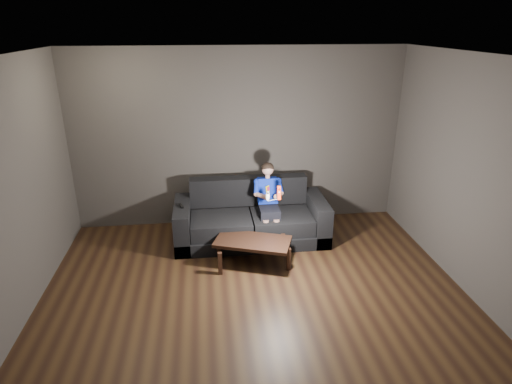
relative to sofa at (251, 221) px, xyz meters
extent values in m
plane|color=black|center=(-0.11, -1.84, -0.28)|extent=(5.00, 5.00, 0.00)
cube|color=#413D39|center=(-0.11, 0.66, 1.07)|extent=(5.00, 0.04, 2.70)
cube|color=#413D39|center=(2.39, -1.84, 1.07)|extent=(0.04, 5.00, 2.70)
cube|color=white|center=(-0.11, -1.84, 2.42)|extent=(5.00, 5.00, 0.02)
cube|color=black|center=(0.00, -0.03, -0.18)|extent=(2.19, 0.95, 0.19)
cube|color=black|center=(-0.44, -0.13, 0.03)|extent=(0.86, 0.67, 0.23)
cube|color=black|center=(0.44, -0.13, 0.03)|extent=(0.86, 0.67, 0.23)
cube|color=black|center=(0.00, 0.33, 0.36)|extent=(1.75, 0.22, 0.43)
cube|color=black|center=(-0.99, -0.03, 0.02)|extent=(0.22, 0.95, 0.60)
cube|color=black|center=(0.99, -0.03, 0.02)|extent=(0.22, 0.95, 0.60)
cube|color=black|center=(0.25, -0.15, 0.21)|extent=(0.28, 0.36, 0.13)
cube|color=navy|center=(0.25, 0.04, 0.46)|extent=(0.28, 0.20, 0.39)
cube|color=#F5E908|center=(0.25, -0.04, 0.52)|extent=(0.09, 0.09, 0.09)
cube|color=#C11D45|center=(0.25, -0.05, 0.52)|extent=(0.06, 0.06, 0.06)
cylinder|color=tan|center=(0.25, 0.04, 0.68)|extent=(0.07, 0.07, 0.06)
sphere|color=tan|center=(0.25, 0.04, 0.78)|extent=(0.17, 0.17, 0.17)
ellipsoid|color=black|center=(0.25, 0.05, 0.80)|extent=(0.18, 0.18, 0.15)
cylinder|color=navy|center=(0.08, -0.02, 0.53)|extent=(0.07, 0.21, 0.18)
cylinder|color=navy|center=(0.42, -0.02, 0.53)|extent=(0.07, 0.21, 0.18)
cylinder|color=tan|center=(0.13, -0.17, 0.49)|extent=(0.13, 0.22, 0.10)
cylinder|color=tan|center=(0.38, -0.17, 0.49)|extent=(0.13, 0.22, 0.10)
sphere|color=tan|center=(0.18, -0.26, 0.48)|extent=(0.08, 0.08, 0.08)
sphere|color=tan|center=(0.33, -0.26, 0.48)|extent=(0.08, 0.08, 0.08)
cylinder|color=tan|center=(0.17, -0.34, 0.00)|extent=(0.08, 0.08, 0.32)
cylinder|color=tan|center=(0.32, -0.34, 0.00)|extent=(0.08, 0.08, 0.32)
cube|color=red|center=(0.33, -0.46, 0.62)|extent=(0.05, 0.07, 0.19)
cube|color=#700D02|center=(0.33, -0.49, 0.67)|extent=(0.03, 0.01, 0.03)
cylinder|color=silver|center=(0.33, -0.49, 0.61)|extent=(0.02, 0.01, 0.02)
ellipsoid|color=silver|center=(0.18, -0.46, 0.58)|extent=(0.07, 0.09, 0.14)
cylinder|color=black|center=(0.18, -0.49, 0.63)|extent=(0.03, 0.01, 0.02)
cube|color=black|center=(-0.99, -0.08, 0.33)|extent=(0.07, 0.15, 0.03)
cube|color=black|center=(-0.99, -0.04, 0.35)|extent=(0.02, 0.02, 0.00)
cube|color=black|center=(-0.05, -0.73, 0.05)|extent=(1.08, 0.78, 0.04)
cube|color=black|center=(-0.49, -0.93, -0.12)|extent=(0.05, 0.05, 0.31)
cube|color=black|center=(0.39, -0.93, -0.12)|extent=(0.05, 0.05, 0.31)
cube|color=black|center=(-0.49, -0.53, -0.12)|extent=(0.05, 0.05, 0.31)
cube|color=black|center=(0.39, -0.53, -0.12)|extent=(0.05, 0.05, 0.31)
camera|label=1|loc=(-0.61, -5.64, 2.73)|focal=30.00mm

